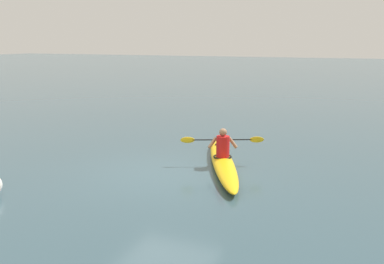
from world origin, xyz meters
TOP-DOWN VIEW (x-y plane):
  - ground_plane at (0.00, 0.00)m, footprint 160.00×160.00m
  - kayak at (-1.15, -1.19)m, footprint 2.71×4.94m
  - kayaker at (-1.13, -1.24)m, footprint 2.12×1.02m

SIDE VIEW (x-z plane):
  - ground_plane at x=0.00m, z-range 0.00..0.00m
  - kayak at x=-1.15m, z-range 0.00..0.29m
  - kayaker at x=-1.13m, z-range 0.24..1.03m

